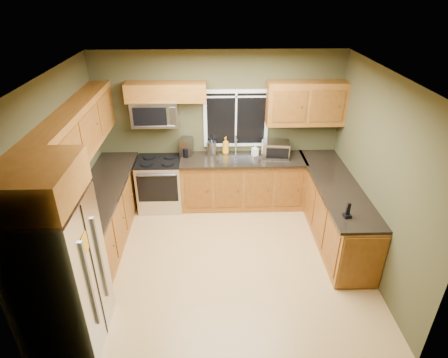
{
  "coord_description": "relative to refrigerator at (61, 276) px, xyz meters",
  "views": [
    {
      "loc": [
        -0.09,
        -4.37,
        3.71
      ],
      "look_at": [
        0.05,
        0.35,
        1.15
      ],
      "focal_mm": 30.0,
      "sensor_mm": 36.0,
      "label": 1
    }
  ],
  "objects": [
    {
      "name": "floor",
      "position": [
        1.74,
        1.3,
        -0.9
      ],
      "size": [
        4.2,
        4.2,
        0.0
      ],
      "primitive_type": "plane",
      "color": "tan",
      "rests_on": "ground"
    },
    {
      "name": "ceiling",
      "position": [
        1.74,
        1.3,
        1.8
      ],
      "size": [
        4.2,
        4.2,
        0.0
      ],
      "primitive_type": "plane",
      "rotation": [
        3.14,
        0.0,
        0.0
      ],
      "color": "white",
      "rests_on": "back_wall"
    },
    {
      "name": "back_wall",
      "position": [
        1.74,
        3.1,
        0.45
      ],
      "size": [
        4.2,
        0.0,
        4.2
      ],
      "primitive_type": "plane",
      "rotation": [
        1.57,
        0.0,
        0.0
      ],
      "color": "#424024",
      "rests_on": "ground"
    },
    {
      "name": "front_wall",
      "position": [
        1.74,
        -0.5,
        0.45
      ],
      "size": [
        4.2,
        0.0,
        4.2
      ],
      "primitive_type": "plane",
      "rotation": [
        -1.57,
        0.0,
        0.0
      ],
      "color": "#424024",
      "rests_on": "ground"
    },
    {
      "name": "left_wall",
      "position": [
        -0.36,
        1.3,
        0.45
      ],
      "size": [
        0.0,
        3.6,
        3.6
      ],
      "primitive_type": "plane",
      "rotation": [
        1.57,
        0.0,
        1.57
      ],
      "color": "#424024",
      "rests_on": "ground"
    },
    {
      "name": "right_wall",
      "position": [
        3.84,
        1.3,
        0.45
      ],
      "size": [
        0.0,
        3.6,
        3.6
      ],
      "primitive_type": "plane",
      "rotation": [
        1.57,
        0.0,
        -1.57
      ],
      "color": "#424024",
      "rests_on": "ground"
    },
    {
      "name": "window",
      "position": [
        2.04,
        3.08,
        0.65
      ],
      "size": [
        1.12,
        0.03,
        1.02
      ],
      "color": "white",
      "rests_on": "back_wall"
    },
    {
      "name": "base_cabinets_left",
      "position": [
        -0.06,
        1.78,
        -0.45
      ],
      "size": [
        0.6,
        2.65,
        0.9
      ],
      "primitive_type": "cube",
      "color": "brown",
      "rests_on": "ground"
    },
    {
      "name": "countertop_left",
      "position": [
        -0.04,
        1.78,
        0.02
      ],
      "size": [
        0.65,
        2.65,
        0.04
      ],
      "primitive_type": "cube",
      "color": "black",
      "rests_on": "base_cabinets_left"
    },
    {
      "name": "base_cabinets_back",
      "position": [
        2.15,
        2.8,
        -0.45
      ],
      "size": [
        2.17,
        0.6,
        0.9
      ],
      "primitive_type": "cube",
      "color": "brown",
      "rests_on": "ground"
    },
    {
      "name": "countertop_back",
      "position": [
        2.15,
        2.78,
        0.02
      ],
      "size": [
        2.17,
        0.65,
        0.04
      ],
      "primitive_type": "cube",
      "color": "black",
      "rests_on": "base_cabinets_back"
    },
    {
      "name": "base_cabinets_peninsula",
      "position": [
        3.54,
        1.84,
        -0.45
      ],
      "size": [
        0.6,
        2.52,
        0.9
      ],
      "color": "brown",
      "rests_on": "ground"
    },
    {
      "name": "countertop_peninsula",
      "position": [
        3.51,
        1.85,
        0.02
      ],
      "size": [
        0.65,
        2.5,
        0.04
      ],
      "primitive_type": "cube",
      "color": "black",
      "rests_on": "base_cabinets_peninsula"
    },
    {
      "name": "upper_cabinets_left",
      "position": [
        -0.2,
        1.78,
        0.96
      ],
      "size": [
        0.33,
        2.65,
        0.72
      ],
      "primitive_type": "cube",
      "color": "brown",
      "rests_on": "left_wall"
    },
    {
      "name": "upper_cabinets_back_left",
      "position": [
        0.89,
        2.94,
        1.17
      ],
      "size": [
        1.3,
        0.33,
        0.3
      ],
      "primitive_type": "cube",
      "color": "brown",
      "rests_on": "back_wall"
    },
    {
      "name": "upper_cabinets_back_right",
      "position": [
        3.19,
        2.94,
        0.96
      ],
      "size": [
        1.3,
        0.33,
        0.72
      ],
      "primitive_type": "cube",
      "color": "brown",
      "rests_on": "back_wall"
    },
    {
      "name": "upper_cabinet_over_fridge",
      "position": [
        -0.0,
        0.0,
        1.13
      ],
      "size": [
        0.72,
        0.9,
        0.38
      ],
      "primitive_type": "cube",
      "color": "brown",
      "rests_on": "left_wall"
    },
    {
      "name": "refrigerator",
      "position": [
        0.0,
        0.0,
        0.0
      ],
      "size": [
        0.74,
        0.9,
        1.8
      ],
      "color": "#B7B7BC",
      "rests_on": "ground"
    },
    {
      "name": "range",
      "position": [
        0.69,
        2.77,
        -0.43
      ],
      "size": [
        0.76,
        0.69,
        0.94
      ],
      "color": "#B7B7BC",
      "rests_on": "ground"
    },
    {
      "name": "microwave",
      "position": [
        0.69,
        2.91,
        0.83
      ],
      "size": [
        0.76,
        0.41,
        0.42
      ],
      "color": "#B7B7BC",
      "rests_on": "back_wall"
    },
    {
      "name": "sink",
      "position": [
        2.04,
        2.79,
        0.05
      ],
      "size": [
        0.6,
        0.42,
        0.36
      ],
      "color": "slate",
      "rests_on": "countertop_back"
    },
    {
      "name": "toaster_oven",
      "position": [
        2.72,
        2.83,
        0.18
      ],
      "size": [
        0.48,
        0.39,
        0.28
      ],
      "color": "#B7B7BC",
      "rests_on": "countertop_back"
    },
    {
      "name": "coffee_maker",
      "position": [
        1.17,
        2.94,
        0.19
      ],
      "size": [
        0.24,
        0.29,
        0.32
      ],
      "color": "slate",
      "rests_on": "countertop_back"
    },
    {
      "name": "kettle",
      "position": [
        1.61,
        2.95,
        0.18
      ],
      "size": [
        0.17,
        0.17,
        0.3
      ],
      "color": "#B7B7BC",
      "rests_on": "countertop_back"
    },
    {
      "name": "paper_towel_roll",
      "position": [
        2.55,
        2.98,
        0.17
      ],
      "size": [
        0.11,
        0.11,
        0.28
      ],
      "color": "white",
      "rests_on": "countertop_back"
    },
    {
      "name": "soap_bottle_a",
      "position": [
        1.86,
        3.0,
        0.19
      ],
      "size": [
        0.15,
        0.15,
        0.31
      ],
      "primitive_type": "imported",
      "rotation": [
        0.0,
        0.0,
        -0.4
      ],
      "color": "orange",
      "rests_on": "countertop_back"
    },
    {
      "name": "soap_bottle_b",
      "position": [
        2.37,
        2.89,
        0.14
      ],
      "size": [
        0.12,
        0.12,
        0.21
      ],
      "primitive_type": "imported",
      "rotation": [
        0.0,
        0.0,
        0.35
      ],
      "color": "white",
      "rests_on": "countertop_back"
    },
    {
      "name": "cordless_phone",
      "position": [
        3.38,
        0.95,
        0.1
      ],
      "size": [
        0.11,
        0.11,
        0.21
      ],
      "color": "black",
      "rests_on": "countertop_peninsula"
    }
  ]
}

